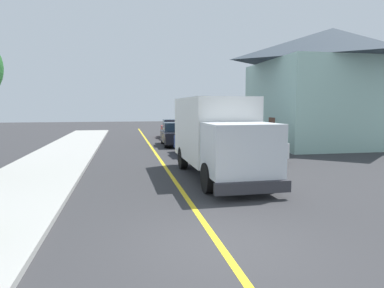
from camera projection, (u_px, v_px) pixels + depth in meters
The scene contains 9 objects.
ground_plane at pixel (220, 246), 7.01m from camera, with size 120.00×120.00×0.00m, color #303033.
sidewalk_curb at pixel (1, 203), 9.85m from camera, with size 3.60×60.00×0.15m, color #9E9E99.
centre_line_yellow at pixel (164, 165), 16.76m from camera, with size 0.16×56.00×0.01m, color gold.
box_truck at pixel (217, 133), 13.86m from camera, with size 2.50×7.21×3.20m.
parked_car_near at pixel (196, 142), 19.83m from camera, with size 1.99×4.47×1.67m.
parked_car_mid at pixel (175, 135), 25.12m from camera, with size 1.94×4.46×1.67m.
parked_car_far at pixel (172, 129), 31.30m from camera, with size 1.94×4.45×1.67m.
parked_van_across at pixel (256, 144), 18.80m from camera, with size 1.81×4.40×1.67m.
house_across_street at pixel (330, 85), 24.89m from camera, with size 10.85×9.34×8.42m.
Camera 1 is at (-1.89, -6.50, 2.84)m, focal length 32.13 mm.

